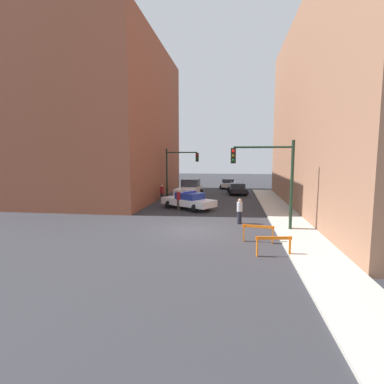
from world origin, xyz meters
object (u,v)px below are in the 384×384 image
at_px(traffic_light_far, 177,166).
at_px(barrier_mid, 258,231).
at_px(police_car, 189,201).
at_px(pedestrian_sidewalk, 240,211).
at_px(traffic_light_near, 272,171).
at_px(white_truck, 189,189).
at_px(parked_car_near, 237,188).
at_px(parked_car_mid, 228,183).
at_px(barrier_front, 274,243).
at_px(pedestrian_crossing, 179,200).
at_px(pedestrian_corner, 162,193).

distance_m(traffic_light_far, barrier_mid, 17.24).
xyz_separation_m(police_car, pedestrian_sidewalk, (4.11, -5.01, 0.14)).
relative_size(traffic_light_near, white_truck, 0.94).
height_order(parked_car_near, parked_car_mid, same).
distance_m(traffic_light_near, barrier_front, 5.64).
relative_size(parked_car_mid, barrier_front, 2.71).
relative_size(traffic_light_near, pedestrian_crossing, 3.13).
xyz_separation_m(traffic_light_far, pedestrian_crossing, (1.41, -6.77, -2.54)).
relative_size(traffic_light_near, traffic_light_far, 1.00).
distance_m(white_truck, parked_car_near, 6.15).
height_order(parked_car_near, pedestrian_corner, pedestrian_corner).
relative_size(traffic_light_near, police_car, 1.05).
bearing_deg(traffic_light_far, white_truck, 45.22).
bearing_deg(police_car, barrier_mid, -118.36).
relative_size(white_truck, barrier_mid, 3.48).
height_order(traffic_light_near, police_car, traffic_light_near).
xyz_separation_m(parked_car_near, pedestrian_sidewalk, (-0.06, -15.62, 0.19)).
bearing_deg(parked_car_near, white_truck, -152.38).
distance_m(traffic_light_far, police_car, 7.13).
bearing_deg(barrier_front, police_car, 115.81).
height_order(traffic_light_far, barrier_mid, traffic_light_far).
height_order(parked_car_mid, pedestrian_crossing, pedestrian_crossing).
distance_m(pedestrian_crossing, pedestrian_corner, 5.10).
relative_size(pedestrian_corner, barrier_mid, 1.05).
distance_m(traffic_light_near, pedestrian_corner, 14.12).
height_order(traffic_light_near, pedestrian_corner, traffic_light_near).
relative_size(pedestrian_crossing, pedestrian_sidewalk, 1.00).
bearing_deg(pedestrian_sidewalk, pedestrian_corner, 129.94).
distance_m(traffic_light_near, parked_car_mid, 23.91).
bearing_deg(parked_car_mid, parked_car_near, -79.05).
bearing_deg(pedestrian_crossing, pedestrian_corner, -172.30).
xyz_separation_m(parked_car_near, barrier_front, (1.31, -21.93, -0.06)).
distance_m(white_truck, pedestrian_corner, 4.07).
distance_m(parked_car_near, barrier_front, 21.97).
bearing_deg(parked_car_mid, traffic_light_far, -114.87).
distance_m(police_car, parked_car_near, 11.40).
relative_size(parked_car_near, pedestrian_crossing, 2.66).
distance_m(police_car, pedestrian_crossing, 0.91).
height_order(traffic_light_far, parked_car_mid, traffic_light_far).
bearing_deg(pedestrian_corner, police_car, -39.27).
distance_m(police_car, white_truck, 7.44).
xyz_separation_m(traffic_light_near, police_car, (-5.88, 6.51, -2.81)).
distance_m(traffic_light_far, white_truck, 2.94).
relative_size(traffic_light_far, parked_car_near, 1.18).
relative_size(white_truck, pedestrian_corner, 3.33).
bearing_deg(barrier_mid, traffic_light_far, 114.73).
height_order(traffic_light_near, traffic_light_far, traffic_light_near).
height_order(traffic_light_far, pedestrian_corner, traffic_light_far).
xyz_separation_m(traffic_light_far, barrier_front, (7.63, -17.57, -2.78)).
height_order(white_truck, pedestrian_crossing, white_truck).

